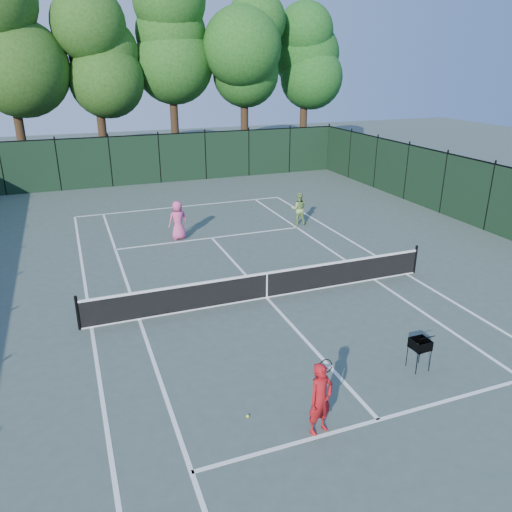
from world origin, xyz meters
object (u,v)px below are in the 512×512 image
object	(u,v)px
player_pink	(178,220)
ball_hopper	(420,344)
player_green	(299,209)
loose_ball_midcourt	(248,416)
coach	(321,399)

from	to	relation	value
player_pink	ball_hopper	distance (m)	12.36
player_green	ball_hopper	xyz separation A→B (m)	(-2.38, -11.94, -0.07)
ball_hopper	loose_ball_midcourt	xyz separation A→B (m)	(-4.62, -0.23, -0.66)
player_pink	ball_hopper	size ratio (longest dim) A/B	2.05
player_pink	player_green	size ratio (longest dim) A/B	1.11
player_green	loose_ball_midcourt	bearing A→B (deg)	78.59
ball_hopper	loose_ball_midcourt	size ratio (longest dim) A/B	12.13
coach	player_pink	distance (m)	13.03
player_pink	loose_ball_midcourt	size ratio (longest dim) A/B	24.91
ball_hopper	loose_ball_midcourt	world-z (taller)	ball_hopper
player_green	loose_ball_midcourt	size ratio (longest dim) A/B	22.39
coach	ball_hopper	xyz separation A→B (m)	(3.37, 1.15, -0.11)
player_pink	loose_ball_midcourt	world-z (taller)	player_pink
coach	player_pink	xyz separation A→B (m)	(-0.01, 13.03, 0.04)
player_green	ball_hopper	size ratio (longest dim) A/B	1.84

